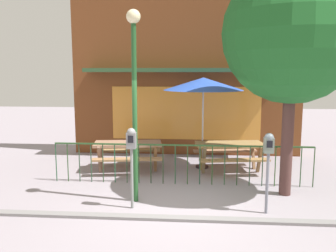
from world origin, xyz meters
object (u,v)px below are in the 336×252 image
at_px(street_lamp, 134,79).
at_px(patio_umbrella, 203,84).
at_px(picnic_table_right, 230,149).
at_px(parking_meter_near, 131,147).
at_px(parking_meter_far, 269,152).
at_px(street_tree, 293,34).
at_px(picnic_table_left, 128,148).

bearing_deg(street_lamp, patio_umbrella, 62.93).
bearing_deg(picnic_table_right, patio_umbrella, 157.04).
relative_size(patio_umbrella, parking_meter_near, 1.57).
height_order(patio_umbrella, parking_meter_far, patio_umbrella).
relative_size(picnic_table_right, parking_meter_near, 1.24).
xyz_separation_m(patio_umbrella, street_tree, (1.78, -2.11, 1.10)).
relative_size(parking_meter_near, parking_meter_far, 1.03).
distance_m(picnic_table_right, street_tree, 3.51).
xyz_separation_m(patio_umbrella, street_lamp, (-1.41, -2.77, 0.20)).
distance_m(picnic_table_left, parking_meter_near, 2.85).
height_order(picnic_table_left, picnic_table_right, same).
bearing_deg(picnic_table_right, parking_meter_near, -126.85).
relative_size(picnic_table_right, street_tree, 0.40).
relative_size(picnic_table_left, street_tree, 0.40).
height_order(picnic_table_left, patio_umbrella, patio_umbrella).
relative_size(patio_umbrella, street_tree, 0.51).
bearing_deg(picnic_table_left, street_lamp, -75.40).
bearing_deg(picnic_table_left, patio_umbrella, 12.48).
relative_size(parking_meter_far, street_tree, 0.32).
bearing_deg(patio_umbrella, street_tree, -49.88).
distance_m(parking_meter_near, parking_meter_far, 2.59).
relative_size(picnic_table_left, parking_meter_far, 1.28).
relative_size(picnic_table_right, street_lamp, 0.51).
bearing_deg(parking_meter_far, patio_umbrella, 109.90).
xyz_separation_m(patio_umbrella, parking_meter_far, (1.17, -3.22, -1.13)).
bearing_deg(parking_meter_near, picnic_table_left, 102.45).
relative_size(picnic_table_left, parking_meter_near, 1.24).
relative_size(parking_meter_near, street_tree, 0.33).
bearing_deg(parking_meter_near, picnic_table_right, 53.15).
height_order(picnic_table_right, street_lamp, street_lamp).
xyz_separation_m(picnic_table_left, picnic_table_right, (2.74, 0.14, 0.00)).
distance_m(picnic_table_right, parking_meter_far, 3.01).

